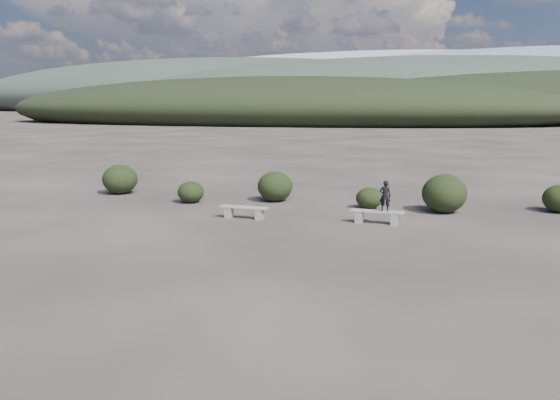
# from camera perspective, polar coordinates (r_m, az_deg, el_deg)

# --- Properties ---
(ground) EXTENTS (1200.00, 1200.00, 0.00)m
(ground) POSITION_cam_1_polar(r_m,az_deg,el_deg) (12.30, -1.08, -7.98)
(ground) COLOR #292420
(ground) RESTS_ON ground
(bench_left) EXTENTS (1.65, 0.41, 0.41)m
(bench_left) POSITION_cam_1_polar(r_m,az_deg,el_deg) (18.25, -3.77, -1.19)
(bench_left) COLOR gray
(bench_left) RESTS_ON ground
(bench_right) EXTENTS (1.72, 0.44, 0.43)m
(bench_right) POSITION_cam_1_polar(r_m,az_deg,el_deg) (17.73, 10.09, -1.63)
(bench_right) COLOR gray
(bench_right) RESTS_ON ground
(seated_person) EXTENTS (0.37, 0.25, 0.99)m
(seated_person) POSITION_cam_1_polar(r_m,az_deg,el_deg) (17.58, 10.93, 0.43)
(seated_person) COLOR black
(seated_person) RESTS_ON bench_right
(shrub_a) EXTENTS (1.02, 1.02, 0.83)m
(shrub_a) POSITION_cam_1_polar(r_m,az_deg,el_deg) (21.39, -9.31, 0.83)
(shrub_a) COLOR black
(shrub_a) RESTS_ON ground
(shrub_b) EXTENTS (1.38, 1.38, 1.18)m
(shrub_b) POSITION_cam_1_polar(r_m,az_deg,el_deg) (21.39, -0.52, 1.43)
(shrub_b) COLOR black
(shrub_b) RESTS_ON ground
(shrub_c) EXTENTS (0.98, 0.98, 0.78)m
(shrub_c) POSITION_cam_1_polar(r_m,az_deg,el_deg) (20.19, 9.31, 0.20)
(shrub_c) COLOR black
(shrub_c) RESTS_ON ground
(shrub_d) EXTENTS (1.55, 1.55, 1.36)m
(shrub_d) POSITION_cam_1_polar(r_m,az_deg,el_deg) (20.03, 16.80, 0.66)
(shrub_d) COLOR black
(shrub_d) RESTS_ON ground
(shrub_e) EXTENTS (1.17, 1.17, 0.98)m
(shrub_e) POSITION_cam_1_polar(r_m,az_deg,el_deg) (21.64, 27.22, 0.13)
(shrub_e) COLOR black
(shrub_e) RESTS_ON ground
(shrub_f) EXTENTS (1.46, 1.46, 1.24)m
(shrub_f) POSITION_cam_1_polar(r_m,az_deg,el_deg) (24.16, -16.38, 2.09)
(shrub_f) COLOR black
(shrub_f) RESTS_ON ground
(mountain_ridges) EXTENTS (500.00, 400.00, 56.00)m
(mountain_ridges) POSITION_cam_1_polar(r_m,az_deg,el_deg) (350.56, 13.01, 11.02)
(mountain_ridges) COLOR black
(mountain_ridges) RESTS_ON ground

